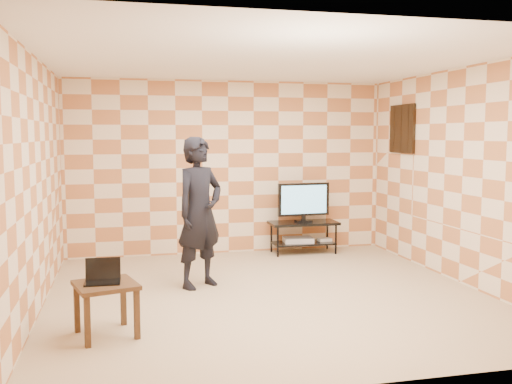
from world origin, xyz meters
TOP-DOWN VIEW (x-y plane):
  - floor at (0.00, 0.00)m, footprint 5.00×5.00m
  - wall_back at (0.00, 2.50)m, footprint 5.00×0.02m
  - wall_front at (0.00, -2.50)m, footprint 5.00×0.02m
  - wall_left at (-2.50, 0.00)m, footprint 0.02×5.00m
  - wall_right at (2.50, 0.00)m, footprint 0.02×5.00m
  - ceiling at (0.00, 0.00)m, footprint 5.00×5.00m
  - wall_art at (2.47, 1.55)m, footprint 0.04×0.72m
  - tv_stand at (1.14, 2.17)m, footprint 1.07×0.48m
  - tv at (1.14, 2.16)m, footprint 0.84×0.18m
  - dvd_player at (1.05, 2.19)m, footprint 0.49×0.37m
  - game_console at (1.50, 2.19)m, footprint 0.21×0.16m
  - side_table at (-1.80, -0.97)m, footprint 0.65×0.65m
  - laptop at (-1.82, -0.92)m, footprint 0.33×0.26m
  - person at (-0.72, 0.56)m, footprint 0.80×0.74m

SIDE VIEW (x-z plane):
  - floor at x=0.00m, z-range 0.00..0.00m
  - game_console at x=1.50m, z-range 0.17..0.22m
  - dvd_player at x=1.05m, z-range 0.17..0.25m
  - tv_stand at x=1.14m, z-range 0.12..0.62m
  - side_table at x=-1.80m, z-range 0.16..0.66m
  - laptop at x=-1.82m, z-range 0.44..0.66m
  - tv at x=1.14m, z-range 0.53..1.15m
  - person at x=-0.72m, z-range 0.00..1.84m
  - wall_back at x=0.00m, z-range 0.00..2.70m
  - wall_front at x=0.00m, z-range 0.00..2.70m
  - wall_left at x=-2.50m, z-range 0.00..2.70m
  - wall_right at x=2.50m, z-range 0.00..2.70m
  - wall_art at x=2.47m, z-range 1.59..2.31m
  - ceiling at x=0.00m, z-range 2.69..2.71m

